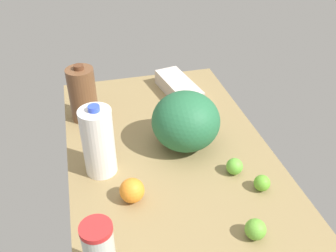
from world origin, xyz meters
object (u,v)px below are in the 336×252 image
object	(u,v)px
tumbler_cup	(100,252)
egg_carton	(179,88)
lime_near_front	(234,166)
chocolate_milk_jug	(83,94)
lime_by_jug	(255,229)
milk_jug	(98,142)
watermelon	(186,121)
lime_beside_bowl	(262,183)
orange_loose	(132,190)

from	to	relation	value
tumbler_cup	egg_carton	bearing A→B (deg)	152.77
tumbler_cup	lime_near_front	world-z (taller)	tumbler_cup
chocolate_milk_jug	egg_carton	distance (cm)	45.63
lime_by_jug	chocolate_milk_jug	bearing A→B (deg)	-150.07
chocolate_milk_jug	milk_jug	bearing A→B (deg)	5.06
tumbler_cup	milk_jug	world-z (taller)	milk_jug
watermelon	lime_near_front	distance (cm)	24.84
milk_jug	lime_beside_bowl	xyz separation A→B (cm)	(22.72, 50.89, -9.97)
milk_jug	orange_loose	bearing A→B (deg)	25.94
tumbler_cup	lime_by_jug	bearing A→B (deg)	92.49
lime_by_jug	egg_carton	bearing A→B (deg)	179.73
chocolate_milk_jug	orange_loose	xyz separation A→B (cm)	(52.19, 11.32, -7.59)
lime_by_jug	lime_near_front	size ratio (longest dim) A/B	1.07
lime_near_front	egg_carton	bearing A→B (deg)	-175.67
orange_loose	watermelon	bearing A→B (deg)	134.16
milk_jug	chocolate_milk_jug	xyz separation A→B (cm)	(-35.34, -3.13, -1.07)
egg_carton	lime_beside_bowl	world-z (taller)	egg_carton
milk_jug	watermelon	distance (cm)	33.74
lime_beside_bowl	lime_near_front	distance (cm)	11.39
milk_jug	lime_by_jug	distance (cm)	57.74
watermelon	orange_loose	bearing A→B (deg)	-45.84
chocolate_milk_jug	orange_loose	bearing A→B (deg)	12.24
lime_by_jug	milk_jug	bearing A→B (deg)	-134.88
milk_jug	watermelon	world-z (taller)	milk_jug
watermelon	lime_beside_bowl	distance (cm)	35.85
milk_jug	egg_carton	bearing A→B (deg)	137.74
lime_by_jug	lime_beside_bowl	bearing A→B (deg)	148.86
watermelon	chocolate_milk_jug	bearing A→B (deg)	-128.00
watermelon	lime_near_front	world-z (taller)	watermelon
lime_near_front	milk_jug	bearing A→B (deg)	-105.96
chocolate_milk_jug	lime_near_front	xyz separation A→B (cm)	(48.24, 48.25, -8.70)
lime_beside_bowl	lime_near_front	xyz separation A→B (cm)	(-9.82, -5.77, 0.20)
orange_loose	lime_by_jug	distance (cm)	39.74
lime_beside_bowl	lime_by_jug	world-z (taller)	lime_by_jug
lime_by_jug	lime_near_front	world-z (taller)	lime_by_jug
milk_jug	egg_carton	size ratio (longest dim) A/B	0.91
milk_jug	lime_by_jug	size ratio (longest dim) A/B	4.30
orange_loose	tumbler_cup	bearing A→B (deg)	-25.77
lime_beside_bowl	milk_jug	bearing A→B (deg)	-114.06
milk_jug	lime_beside_bowl	size ratio (longest dim) A/B	4.91
tumbler_cup	watermelon	xyz separation A→B (cm)	(-49.29, 36.93, 1.21)
lime_beside_bowl	lime_by_jug	distance (cm)	20.40
watermelon	orange_loose	xyz separation A→B (cm)	(24.02, -24.73, -6.97)
egg_carton	lime_near_front	xyz separation A→B (cm)	(57.75, 4.37, -0.56)
milk_jug	lime_near_front	distance (cm)	47.94
tumbler_cup	lime_beside_bowl	bearing A→B (deg)	109.45
egg_carton	lime_by_jug	distance (cm)	85.04
egg_carton	lime_beside_bowl	xyz separation A→B (cm)	(67.58, 10.14, -0.76)
orange_loose	lime_beside_bowl	size ratio (longest dim) A/B	1.48
milk_jug	chocolate_milk_jug	distance (cm)	35.50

